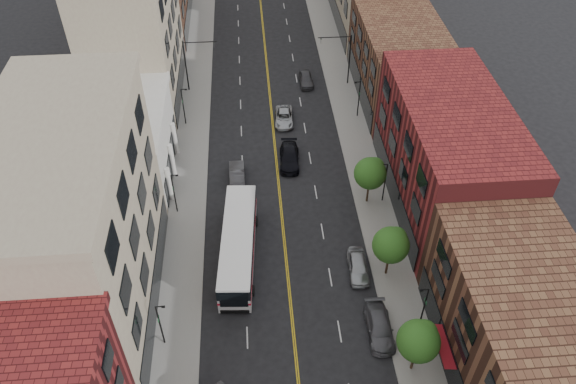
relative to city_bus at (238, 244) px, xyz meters
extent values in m
cube|color=gray|center=(-5.47, 17.88, -1.94)|extent=(4.00, 110.00, 0.15)
cube|color=gray|center=(14.53, 17.88, -1.94)|extent=(4.00, 110.00, 0.15)
cube|color=gray|center=(-12.47, -4.12, 6.99)|extent=(10.00, 22.00, 18.00)
cube|color=silver|center=(-12.47, 13.88, 1.99)|extent=(10.00, 14.00, 8.00)
cube|color=gray|center=(-12.47, 30.88, 6.99)|extent=(10.00, 20.00, 18.00)
cube|color=#502D20|center=(21.53, -17.12, 2.99)|extent=(10.00, 26.00, 10.00)
cube|color=#5D181A|center=(21.53, 6.88, 3.99)|extent=(10.00, 22.00, 12.00)
cube|color=#502D20|center=(21.53, 27.88, 2.99)|extent=(10.00, 20.00, 10.00)
cylinder|color=black|center=(13.83, -13.12, -0.61)|extent=(0.22, 0.22, 2.50)
sphere|color=#245618|center=(13.83, -13.12, 2.03)|extent=(3.40, 3.40, 3.40)
sphere|color=#245618|center=(14.33, -12.72, 2.54)|extent=(2.04, 2.04, 2.04)
cylinder|color=black|center=(13.83, -3.12, -0.61)|extent=(0.22, 0.22, 2.50)
sphere|color=#245618|center=(13.83, -3.12, 2.03)|extent=(3.40, 3.40, 3.40)
sphere|color=#245618|center=(14.33, -2.72, 2.54)|extent=(2.04, 2.04, 2.04)
cylinder|color=black|center=(13.83, 6.88, -0.61)|extent=(0.22, 0.22, 2.50)
sphere|color=#245618|center=(13.83, 6.88, 2.03)|extent=(3.40, 3.40, 3.40)
sphere|color=#245618|center=(14.33, 7.28, 2.54)|extent=(2.04, 2.04, 2.04)
cylinder|color=black|center=(-6.47, -9.12, 0.64)|extent=(0.14, 0.14, 5.00)
cylinder|color=black|center=(-6.12, -9.12, 3.14)|extent=(0.70, 0.10, 0.10)
cube|color=black|center=(-5.87, -9.12, 3.09)|extent=(0.28, 0.14, 0.14)
cube|color=#19592D|center=(-6.47, -9.12, 1.54)|extent=(0.04, 0.55, 0.35)
cylinder|color=black|center=(-6.47, 6.88, 0.64)|extent=(0.14, 0.14, 5.00)
cylinder|color=black|center=(-6.12, 6.88, 3.14)|extent=(0.70, 0.10, 0.10)
cube|color=black|center=(-5.87, 6.88, 3.09)|extent=(0.28, 0.14, 0.14)
cube|color=#19592D|center=(-6.47, 6.88, 1.54)|extent=(0.04, 0.55, 0.35)
cylinder|color=black|center=(-6.47, 22.88, 0.64)|extent=(0.14, 0.14, 5.00)
cylinder|color=black|center=(-6.12, 22.88, 3.14)|extent=(0.70, 0.10, 0.10)
cube|color=black|center=(-5.87, 22.88, 3.09)|extent=(0.28, 0.14, 0.14)
cube|color=#19592D|center=(-6.47, 22.88, 1.54)|extent=(0.04, 0.55, 0.35)
cylinder|color=black|center=(15.53, -9.12, 0.64)|extent=(0.14, 0.14, 5.00)
cylinder|color=black|center=(15.18, -9.12, 3.14)|extent=(0.70, 0.10, 0.10)
cube|color=black|center=(14.93, -9.12, 3.09)|extent=(0.28, 0.14, 0.14)
cube|color=#19592D|center=(15.53, -9.12, 1.54)|extent=(0.04, 0.55, 0.35)
cylinder|color=black|center=(15.53, 6.88, 0.64)|extent=(0.14, 0.14, 5.00)
cylinder|color=black|center=(15.18, 6.88, 3.14)|extent=(0.70, 0.10, 0.10)
cube|color=black|center=(14.93, 6.88, 3.09)|extent=(0.28, 0.14, 0.14)
cube|color=#19592D|center=(15.53, 6.88, 1.54)|extent=(0.04, 0.55, 0.35)
cylinder|color=black|center=(15.53, 22.88, 0.64)|extent=(0.14, 0.14, 5.00)
cylinder|color=black|center=(15.18, 22.88, 3.14)|extent=(0.70, 0.10, 0.10)
cube|color=black|center=(14.93, 22.88, 3.09)|extent=(0.28, 0.14, 0.14)
cube|color=#19592D|center=(15.53, 22.88, 1.54)|extent=(0.04, 0.55, 0.35)
cylinder|color=black|center=(-6.47, 30.88, 1.74)|extent=(0.18, 0.18, 7.20)
cylinder|color=black|center=(-4.27, 30.88, 5.14)|extent=(4.40, 0.12, 0.12)
imported|color=black|center=(-2.47, 30.88, 4.74)|extent=(0.15, 0.18, 0.90)
cylinder|color=black|center=(15.53, 30.88, 1.74)|extent=(0.18, 0.18, 7.20)
cylinder|color=black|center=(13.33, 30.88, 5.14)|extent=(4.40, 0.12, 0.12)
imported|color=black|center=(11.53, 30.88, 4.74)|extent=(0.15, 0.18, 0.90)
cube|color=silver|center=(0.00, 0.01, -0.17)|extent=(3.86, 13.59, 3.24)
cube|color=black|center=(0.00, 0.01, 0.61)|extent=(3.90, 13.64, 1.17)
cube|color=red|center=(0.00, 0.01, -0.51)|extent=(3.90, 13.64, 0.25)
cube|color=black|center=(-0.48, -6.70, 0.11)|extent=(2.46, 0.24, 1.79)
cylinder|color=black|center=(-1.79, -4.35, -1.48)|extent=(0.39, 1.09, 1.07)
cylinder|color=black|center=(1.15, -4.56, -1.48)|extent=(0.39, 1.09, 1.07)
cylinder|color=black|center=(-1.15, 4.58, -1.48)|extent=(0.39, 1.09, 1.07)
cylinder|color=black|center=(1.79, 4.36, -1.48)|extent=(0.39, 1.09, 1.07)
imported|color=#545459|center=(11.89, -9.45, -1.26)|extent=(2.15, 5.24, 1.52)
imported|color=#A7A9AE|center=(11.20, -2.66, -1.23)|extent=(2.09, 4.70, 1.57)
imported|color=#424246|center=(-0.08, 11.73, -1.22)|extent=(1.78, 4.83, 1.58)
imported|color=black|center=(6.03, 14.19, -1.21)|extent=(2.60, 5.67, 1.61)
imported|color=#AFB3B7|center=(6.03, 22.50, -1.33)|extent=(2.65, 5.12, 1.38)
imported|color=#434247|center=(9.73, 31.38, -1.26)|extent=(1.86, 4.48, 1.52)
camera|label=1|loc=(1.90, -36.42, 39.69)|focal=35.00mm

